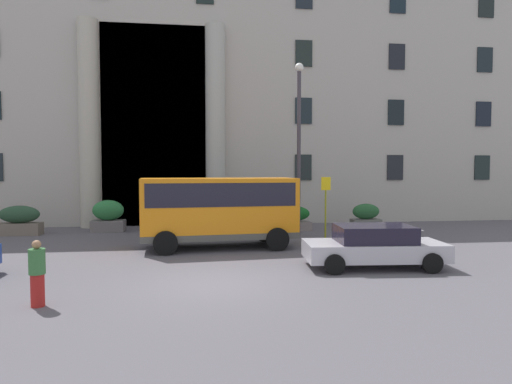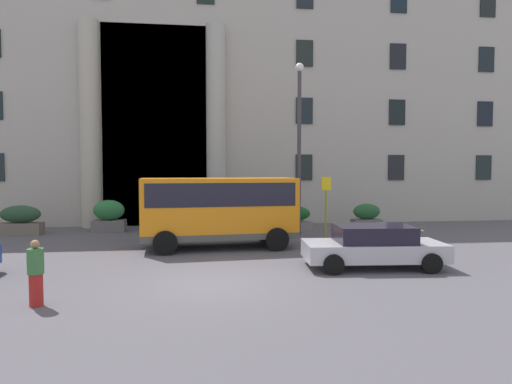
{
  "view_description": "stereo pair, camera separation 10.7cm",
  "coord_description": "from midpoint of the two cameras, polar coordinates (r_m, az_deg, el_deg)",
  "views": [
    {
      "loc": [
        -0.36,
        -11.88,
        3.11
      ],
      "look_at": [
        1.96,
        5.97,
        2.21
      ],
      "focal_mm": 30.61,
      "sensor_mm": 36.0,
      "label": 1
    },
    {
      "loc": [
        -0.25,
        -11.89,
        3.11
      ],
      "look_at": [
        1.96,
        5.97,
        2.21
      ],
      "focal_mm": 30.61,
      "sensor_mm": 36.0,
      "label": 2
    }
  ],
  "objects": [
    {
      "name": "hedge_planter_west",
      "position": [
        23.82,
        -28.63,
        -3.33
      ],
      "size": [
        1.96,
        0.82,
        1.42
      ],
      "color": "#6F6357",
      "rests_on": "ground_plane"
    },
    {
      "name": "ground_plane",
      "position": [
        12.31,
        -5.84,
        -12.08
      ],
      "size": [
        80.0,
        64.0,
        0.12
      ],
      "primitive_type": "cube",
      "color": "#555057"
    },
    {
      "name": "office_building_facade",
      "position": [
        29.67,
        -6.88,
        11.23
      ],
      "size": [
        42.25,
        9.79,
        14.87
      ],
      "color": "#AEA59C",
      "rests_on": "ground_plane"
    },
    {
      "name": "bus_stop_sign",
      "position": [
        20.27,
        8.94,
        -1.09
      ],
      "size": [
        0.44,
        0.08,
        2.8
      ],
      "color": "#94991D",
      "rests_on": "ground_plane"
    },
    {
      "name": "hedge_planter_far_east",
      "position": [
        23.35,
        -18.87,
        -3.04
      ],
      "size": [
        1.61,
        0.94,
        1.6
      ],
      "color": "#655F5E",
      "rests_on": "ground_plane"
    },
    {
      "name": "hedge_planter_east",
      "position": [
        22.73,
        -4.73,
        -3.27
      ],
      "size": [
        1.87,
        0.87,
        1.42
      ],
      "color": "gray",
      "rests_on": "ground_plane"
    },
    {
      "name": "orange_minibus",
      "position": [
        17.46,
        -5.0,
        -1.9
      ],
      "size": [
        6.2,
        2.89,
        2.8
      ],
      "rotation": [
        0.0,
        0.0,
        0.08
      ],
      "color": "orange",
      "rests_on": "ground_plane"
    },
    {
      "name": "hedge_planter_entrance_right",
      "position": [
        22.62,
        4.56,
        -3.47
      ],
      "size": [
        1.97,
        0.87,
        1.28
      ],
      "color": "gray",
      "rests_on": "ground_plane"
    },
    {
      "name": "scooter_by_planter",
      "position": [
        17.27,
        18.55,
        -6.12
      ],
      "size": [
        2.02,
        0.55,
        0.89
      ],
      "rotation": [
        0.0,
        0.0,
        -0.1
      ],
      "color": "black",
      "rests_on": "ground_plane"
    },
    {
      "name": "parked_compact_extra",
      "position": [
        14.53,
        14.94,
        -6.8
      ],
      "size": [
        4.5,
        2.27,
        1.35
      ],
      "rotation": [
        0.0,
        0.0,
        -0.07
      ],
      "color": "#B5B0BB",
      "rests_on": "ground_plane"
    },
    {
      "name": "lamppost_plaza_centre",
      "position": [
        20.56,
        5.48,
        7.19
      ],
      "size": [
        0.4,
        0.4,
        8.06
      ],
      "color": "#3B353E",
      "rests_on": "ground_plane"
    },
    {
      "name": "hedge_planter_entrance_left",
      "position": [
        23.82,
        14.03,
        -3.15
      ],
      "size": [
        1.52,
        0.77,
        1.34
      ],
      "color": "#63635D",
      "rests_on": "ground_plane"
    },
    {
      "name": "pedestrian_child_trailing",
      "position": [
        11.28,
        -26.93,
        -9.48
      ],
      "size": [
        0.36,
        0.36,
        1.53
      ],
      "rotation": [
        0.0,
        0.0,
        3.61
      ],
      "color": "#A9211E",
      "rests_on": "ground_plane"
    }
  ]
}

